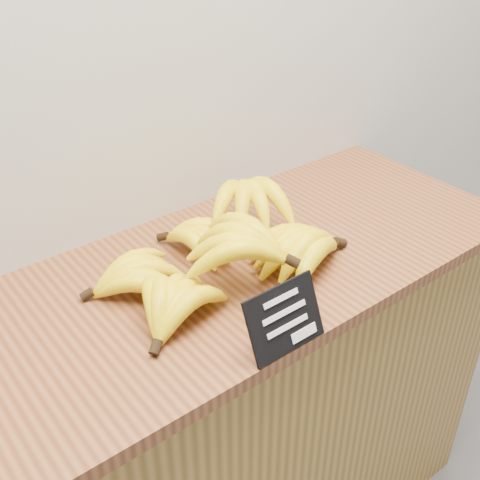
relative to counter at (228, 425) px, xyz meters
name	(u,v)px	position (x,y,z in m)	size (l,w,h in m)	color
counter	(228,425)	(0.00, 0.00, 0.00)	(1.36, 0.50, 0.90)	olive
counter_top	(225,273)	(0.00, 0.00, 0.47)	(1.33, 0.54, 0.03)	brown
chalkboard_sign	(285,319)	(-0.06, -0.24, 0.54)	(0.15, 0.01, 0.12)	black
banana_pile	(226,249)	(-0.01, -0.02, 0.53)	(0.54, 0.41, 0.13)	yellow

